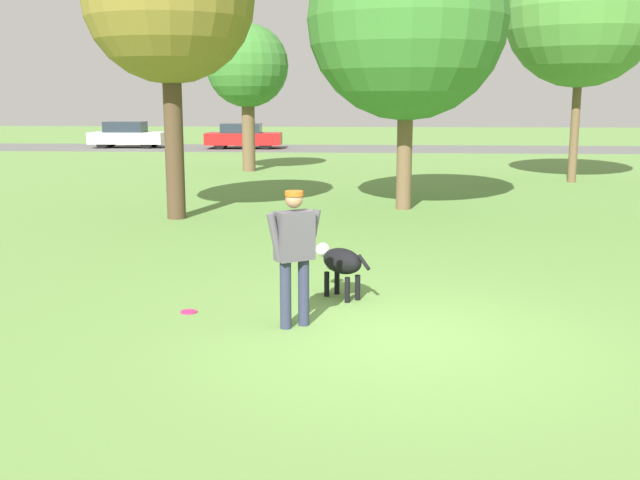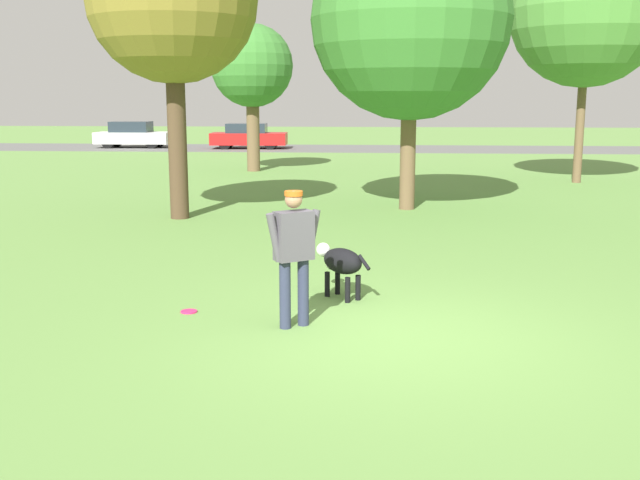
% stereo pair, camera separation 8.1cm
% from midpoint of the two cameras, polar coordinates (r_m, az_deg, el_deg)
% --- Properties ---
extents(ground_plane, '(120.00, 120.00, 0.00)m').
position_cam_midpoint_polar(ground_plane, '(8.39, 5.96, -7.33)').
color(ground_plane, '#608C42').
extents(far_road_strip, '(120.00, 6.00, 0.01)m').
position_cam_midpoint_polar(far_road_strip, '(38.96, 4.78, 6.95)').
color(far_road_strip, '#5B5B59').
rests_on(far_road_strip, ground_plane).
extents(person, '(0.62, 0.47, 1.58)m').
position_cam_midpoint_polar(person, '(8.47, -1.73, -0.59)').
color(person, '#2D334C').
rests_on(person, ground_plane).
extents(dog, '(0.78, 0.78, 0.69)m').
position_cam_midpoint_polar(dog, '(9.81, 1.82, -1.70)').
color(dog, black).
rests_on(dog, ground_plane).
extents(frisbee, '(0.21, 0.21, 0.02)m').
position_cam_midpoint_polar(frisbee, '(9.39, -9.71, -5.39)').
color(frisbee, '#E52366').
rests_on(frisbee, ground_plane).
extents(tree_far_right, '(4.61, 4.61, 7.49)m').
position_cam_midpoint_polar(tree_far_right, '(24.68, 19.80, 16.18)').
color(tree_far_right, brown).
rests_on(tree_far_right, ground_plane).
extents(tree_mid_center, '(4.57, 4.57, 6.64)m').
position_cam_midpoint_polar(tree_mid_center, '(17.79, 7.07, 16.34)').
color(tree_mid_center, brown).
rests_on(tree_mid_center, ground_plane).
extents(tree_far_left, '(2.89, 2.89, 5.15)m').
position_cam_midpoint_polar(tree_far_left, '(27.02, -5.11, 12.98)').
color(tree_far_left, brown).
rests_on(tree_far_left, ground_plane).
extents(parked_car_white, '(3.89, 1.77, 1.37)m').
position_cam_midpoint_polar(parked_car_white, '(40.83, -14.01, 7.77)').
color(parked_car_white, white).
rests_on(parked_car_white, ground_plane).
extents(parked_car_red, '(3.95, 1.92, 1.29)m').
position_cam_midpoint_polar(parked_car_red, '(39.09, -5.41, 7.88)').
color(parked_car_red, red).
rests_on(parked_car_red, ground_plane).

